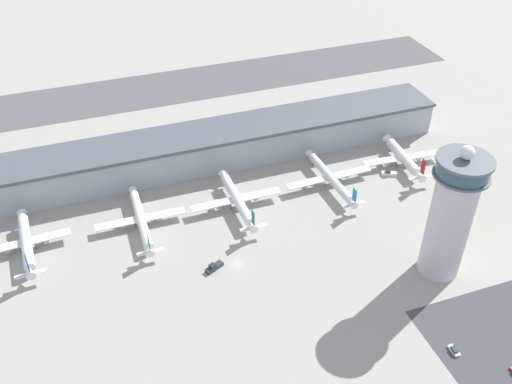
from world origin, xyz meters
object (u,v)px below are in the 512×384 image
object	(u,v)px
service_truck_catering	(389,173)
service_truck_fuel	(214,267)
airplane_gate_charlie	(141,219)
control_tower	(451,215)
airplane_gate_foxtrot	(403,158)
car_grey_coupe	(454,350)
airplane_gate_echo	(330,178)
airplane_gate_bravo	(26,242)
airplane_gate_delta	(237,199)

from	to	relation	value
service_truck_catering	service_truck_fuel	distance (m)	98.36
airplane_gate_charlie	service_truck_catering	distance (m)	113.93
control_tower	airplane_gate_foxtrot	world-z (taller)	control_tower
airplane_gate_charlie	airplane_gate_foxtrot	world-z (taller)	airplane_gate_foxtrot
airplane_gate_foxtrot	service_truck_fuel	xyz separation A→B (m)	(-102.88, -36.73, -3.49)
airplane_gate_foxtrot	car_grey_coupe	world-z (taller)	airplane_gate_foxtrot
airplane_gate_foxtrot	car_grey_coupe	distance (m)	106.96
control_tower	service_truck_catering	xyz separation A→B (m)	(14.48, 59.99, -25.25)
airplane_gate_echo	control_tower	bearing A→B (deg)	-76.46
airplane_gate_foxtrot	car_grey_coupe	xyz separation A→B (m)	(-40.85, -98.78, -3.78)
service_truck_catering	car_grey_coupe	bearing A→B (deg)	-108.25
airplane_gate_foxtrot	airplane_gate_bravo	bearing A→B (deg)	-178.99
airplane_gate_delta	airplane_gate_charlie	bearing A→B (deg)	177.99
control_tower	airplane_gate_charlie	distance (m)	119.01
service_truck_catering	service_truck_fuel	bearing A→B (deg)	-161.04
car_grey_coupe	airplane_gate_echo	bearing A→B (deg)	89.00
control_tower	airplane_gate_charlie	world-z (taller)	control_tower
service_truck_fuel	control_tower	bearing A→B (deg)	-19.65
airplane_gate_bravo	airplane_gate_foxtrot	bearing A→B (deg)	1.01
airplane_gate_echo	airplane_gate_charlie	bearing A→B (deg)	-179.92
service_truck_fuel	airplane_gate_echo	bearing A→B (deg)	27.79
airplane_gate_echo	car_grey_coupe	world-z (taller)	airplane_gate_echo
service_truck_catering	airplane_gate_delta	bearing A→B (deg)	179.93
airplane_gate_delta	service_truck_catering	bearing A→B (deg)	-0.07
control_tower	airplane_gate_delta	xyz separation A→B (m)	(-58.88, 60.09, -21.61)
airplane_gate_bravo	airplane_gate_delta	distance (m)	84.68
airplane_gate_foxtrot	service_truck_fuel	bearing A→B (deg)	-160.35
airplane_gate_bravo	airplane_gate_echo	distance (m)	128.70
airplane_gate_bravo	service_truck_catering	size ratio (longest dim) A/B	5.44
control_tower	airplane_gate_foxtrot	bearing A→B (deg)	69.41
control_tower	service_truck_fuel	size ratio (longest dim) A/B	6.90
airplane_gate_delta	airplane_gate_foxtrot	xyz separation A→B (m)	(83.21, 4.68, -0.17)
control_tower	airplane_gate_bravo	bearing A→B (deg)	156.70
airplane_gate_bravo	airplane_gate_charlie	world-z (taller)	airplane_gate_bravo
airplane_gate_bravo	car_grey_coupe	world-z (taller)	airplane_gate_bravo
airplane_gate_delta	service_truck_fuel	bearing A→B (deg)	-121.54
airplane_gate_echo	airplane_gate_foxtrot	xyz separation A→B (m)	(39.18, 3.15, 0.03)
control_tower	airplane_gate_charlie	size ratio (longest dim) A/B	1.25
airplane_gate_bravo	car_grey_coupe	distance (m)	159.17
car_grey_coupe	airplane_gate_foxtrot	bearing A→B (deg)	67.53
airplane_gate_foxtrot	service_truck_catering	xyz separation A→B (m)	(-9.86, -4.78, -3.47)
airplane_gate_echo	airplane_gate_foxtrot	world-z (taller)	airplane_gate_foxtrot
service_truck_fuel	service_truck_catering	bearing A→B (deg)	18.96
service_truck_catering	airplane_gate_echo	bearing A→B (deg)	176.82
airplane_gate_foxtrot	airplane_gate_echo	bearing A→B (deg)	-175.41
airplane_gate_echo	service_truck_fuel	size ratio (longest dim) A/B	5.61
service_truck_catering	car_grey_coupe	size ratio (longest dim) A/B	1.55
control_tower	airplane_gate_echo	bearing A→B (deg)	103.54
airplane_gate_echo	service_truck_catering	xyz separation A→B (m)	(29.32, -1.63, -3.44)
airplane_gate_charlie	control_tower	bearing A→B (deg)	-31.75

